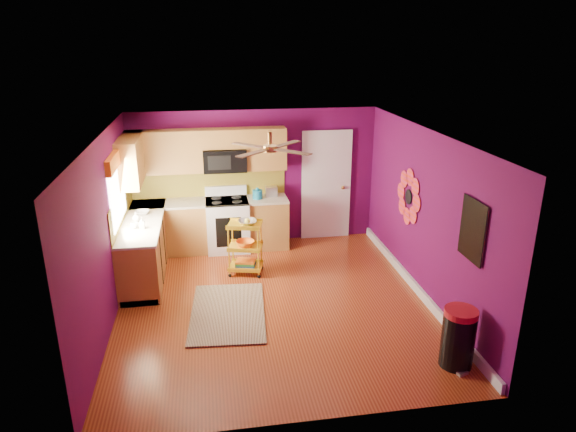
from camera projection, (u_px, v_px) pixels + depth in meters
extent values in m
plane|color=maroon|center=(274.00, 303.00, 7.60)|extent=(5.00, 5.00, 0.00)
cube|color=#550946|center=(255.00, 178.00, 9.51)|extent=(4.50, 0.04, 2.50)
cube|color=#550946|center=(308.00, 315.00, 4.85)|extent=(4.50, 0.04, 2.50)
cube|color=#550946|center=(106.00, 233.00, 6.84)|extent=(0.04, 5.00, 2.50)
cube|color=#550946|center=(425.00, 215.00, 7.52)|extent=(0.04, 5.00, 2.50)
cube|color=silver|center=(272.00, 135.00, 6.76)|extent=(4.50, 5.00, 0.04)
cube|color=white|center=(416.00, 288.00, 7.91)|extent=(0.05, 4.90, 0.14)
cube|color=brown|center=(145.00, 248.00, 8.41)|extent=(0.60, 2.30, 0.90)
cube|color=brown|center=(211.00, 226.00, 9.36)|extent=(2.80, 0.60, 0.90)
cube|color=beige|center=(142.00, 221.00, 8.25)|extent=(0.63, 2.30, 0.04)
cube|color=beige|center=(210.00, 202.00, 9.21)|extent=(2.80, 0.63, 0.04)
cube|color=black|center=(147.00, 270.00, 8.54)|extent=(0.54, 2.30, 0.10)
cube|color=black|center=(212.00, 246.00, 9.50)|extent=(2.80, 0.54, 0.10)
cube|color=white|center=(228.00, 225.00, 9.38)|extent=(0.76, 0.66, 0.92)
cube|color=black|center=(227.00, 201.00, 9.22)|extent=(0.76, 0.62, 0.03)
cube|color=white|center=(226.00, 191.00, 9.45)|extent=(0.76, 0.06, 0.18)
cube|color=black|center=(229.00, 232.00, 9.08)|extent=(0.45, 0.02, 0.55)
cube|color=brown|center=(164.00, 152.00, 8.92)|extent=(1.32, 0.33, 0.75)
cube|color=brown|center=(266.00, 149.00, 9.19)|extent=(0.72, 0.33, 0.75)
cube|color=brown|center=(224.00, 138.00, 9.01)|extent=(0.76, 0.33, 0.34)
cube|color=brown|center=(131.00, 159.00, 8.39)|extent=(0.33, 1.30, 0.75)
cube|color=black|center=(225.00, 160.00, 9.10)|extent=(0.76, 0.38, 0.40)
cube|color=olive|center=(209.00, 183.00, 9.39)|extent=(2.80, 0.01, 0.51)
cube|color=olive|center=(121.00, 206.00, 8.12)|extent=(0.01, 2.30, 0.51)
cube|color=white|center=(117.00, 190.00, 7.72)|extent=(0.03, 1.20, 1.00)
cube|color=orange|center=(115.00, 159.00, 7.57)|extent=(0.08, 1.35, 0.22)
cube|color=white|center=(326.00, 186.00, 9.76)|extent=(0.85, 0.04, 2.05)
cube|color=white|center=(326.00, 187.00, 9.74)|extent=(0.95, 0.02, 2.15)
sphere|color=#BF8C3F|center=(343.00, 188.00, 9.77)|extent=(0.07, 0.07, 0.07)
cylinder|color=black|center=(408.00, 197.00, 8.04)|extent=(0.01, 0.24, 0.24)
cube|color=teal|center=(473.00, 230.00, 6.11)|extent=(0.03, 0.52, 0.72)
cube|color=black|center=(472.00, 230.00, 6.11)|extent=(0.01, 0.56, 0.76)
cylinder|color=#BF8C3F|center=(270.00, 138.00, 6.97)|extent=(0.06, 0.06, 0.16)
cylinder|color=#BF8C3F|center=(270.00, 148.00, 7.02)|extent=(0.20, 0.20, 0.08)
cube|color=#4C2D19|center=(286.00, 144.00, 7.31)|extent=(0.47, 0.47, 0.01)
cube|color=#4C2D19|center=(249.00, 145.00, 7.23)|extent=(0.47, 0.47, 0.01)
cube|color=#4C2D19|center=(252.00, 153.00, 6.73)|extent=(0.47, 0.47, 0.01)
cube|color=#4C2D19|center=(293.00, 152.00, 6.81)|extent=(0.47, 0.47, 0.01)
cube|color=#301D10|center=(228.00, 312.00, 7.32)|extent=(1.16, 1.76, 0.02)
cylinder|color=yellow|center=(229.00, 251.00, 8.26)|extent=(0.02, 0.02, 0.83)
cylinder|color=yellow|center=(258.00, 252.00, 8.22)|extent=(0.02, 0.02, 0.83)
cylinder|color=yellow|center=(233.00, 244.00, 8.57)|extent=(0.02, 0.02, 0.83)
cylinder|color=yellow|center=(261.00, 244.00, 8.53)|extent=(0.02, 0.02, 0.83)
sphere|color=black|center=(230.00, 275.00, 8.40)|extent=(0.06, 0.06, 0.06)
sphere|color=black|center=(259.00, 276.00, 8.36)|extent=(0.06, 0.06, 0.06)
sphere|color=black|center=(234.00, 267.00, 8.71)|extent=(0.06, 0.06, 0.06)
sphere|color=black|center=(262.00, 268.00, 8.67)|extent=(0.06, 0.06, 0.06)
cube|color=yellow|center=(245.00, 225.00, 8.26)|extent=(0.62, 0.51, 0.03)
cube|color=yellow|center=(245.00, 247.00, 8.39)|extent=(0.62, 0.51, 0.03)
cube|color=yellow|center=(246.00, 267.00, 8.51)|extent=(0.62, 0.51, 0.03)
imported|color=beige|center=(247.00, 222.00, 8.24)|extent=(0.36, 0.36, 0.07)
sphere|color=yellow|center=(247.00, 221.00, 8.23)|extent=(0.10, 0.10, 0.10)
imported|color=orange|center=(245.00, 244.00, 8.37)|extent=(0.37, 0.37, 0.10)
cube|color=navy|center=(246.00, 265.00, 8.50)|extent=(0.36, 0.30, 0.04)
cube|color=#267233|center=(246.00, 263.00, 8.48)|extent=(0.36, 0.30, 0.03)
cube|color=orange|center=(246.00, 261.00, 8.47)|extent=(0.36, 0.30, 0.03)
cylinder|color=black|center=(458.00, 341.00, 6.07)|extent=(0.49, 0.49, 0.67)
cylinder|color=#B21922|center=(461.00, 313.00, 5.94)|extent=(0.39, 0.39, 0.08)
cube|color=beige|center=(463.00, 373.00, 5.99)|extent=(0.15, 0.11, 0.03)
cylinder|color=#147297|center=(258.00, 194.00, 9.29)|extent=(0.18, 0.18, 0.16)
sphere|color=#147297|center=(257.00, 189.00, 9.26)|extent=(0.06, 0.06, 0.06)
cube|color=beige|center=(271.00, 191.00, 9.43)|extent=(0.22, 0.15, 0.18)
imported|color=#EA3F72|center=(142.00, 223.00, 7.86)|extent=(0.08, 0.08, 0.17)
imported|color=white|center=(136.00, 217.00, 8.14)|extent=(0.12, 0.12, 0.16)
imported|color=white|center=(142.00, 212.00, 8.50)|extent=(0.23, 0.23, 0.06)
imported|color=white|center=(134.00, 225.00, 7.88)|extent=(0.11, 0.11, 0.09)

